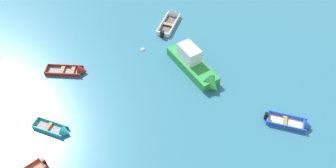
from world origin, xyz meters
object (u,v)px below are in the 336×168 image
object	(u,v)px
rowboat_maroon_back_row_left	(75,71)
motor_launch_green_near_left	(195,66)
rowboat_blue_far_left	(297,124)
mooring_buoy_far_field	(143,50)
rowboat_turquoise_near_camera	(59,130)
rowboat_white_back_row_center	(172,19)

from	to	relation	value
rowboat_maroon_back_row_left	motor_launch_green_near_left	bearing A→B (deg)	3.90
rowboat_blue_far_left	mooring_buoy_far_field	distance (m)	16.50
rowboat_turquoise_near_camera	rowboat_maroon_back_row_left	bearing A→B (deg)	92.68
motor_launch_green_near_left	rowboat_white_back_row_center	size ratio (longest dim) A/B	1.39
mooring_buoy_far_field	rowboat_blue_far_left	bearing A→B (deg)	-32.11
rowboat_white_back_row_center	rowboat_turquoise_near_camera	bearing A→B (deg)	-118.70
rowboat_white_back_row_center	rowboat_maroon_back_row_left	xyz separation A→B (m)	(-8.92, -8.81, -0.03)
rowboat_turquoise_near_camera	rowboat_blue_far_left	bearing A→B (deg)	5.12
motor_launch_green_near_left	mooring_buoy_far_field	bearing A→B (deg)	151.77
rowboat_blue_far_left	mooring_buoy_far_field	size ratio (longest dim) A/B	9.56
rowboat_turquoise_near_camera	rowboat_blue_far_left	distance (m)	19.95
rowboat_turquoise_near_camera	rowboat_maroon_back_row_left	distance (m)	6.90
motor_launch_green_near_left	rowboat_white_back_row_center	distance (m)	8.46
rowboat_maroon_back_row_left	rowboat_blue_far_left	bearing A→B (deg)	-14.21
rowboat_white_back_row_center	rowboat_turquoise_near_camera	world-z (taller)	rowboat_white_back_row_center
motor_launch_green_near_left	rowboat_maroon_back_row_left	xyz separation A→B (m)	(-11.56, -0.79, -0.56)
rowboat_turquoise_near_camera	rowboat_maroon_back_row_left	size ratio (longest dim) A/B	0.87
motor_launch_green_near_left	rowboat_white_back_row_center	world-z (taller)	motor_launch_green_near_left
motor_launch_green_near_left	rowboat_blue_far_left	xyz separation A→B (m)	(8.63, -5.90, -0.55)
rowboat_white_back_row_center	rowboat_turquoise_near_camera	xyz separation A→B (m)	(-8.60, -15.71, -0.05)
rowboat_white_back_row_center	rowboat_maroon_back_row_left	distance (m)	12.54
motor_launch_green_near_left	rowboat_blue_far_left	bearing A→B (deg)	-34.36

